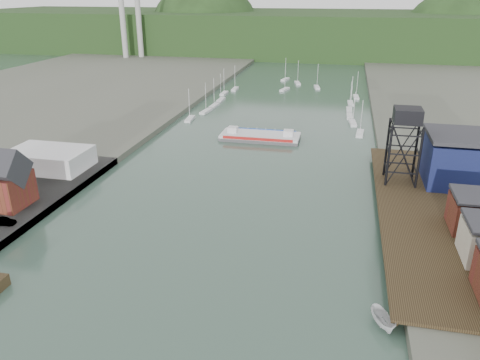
% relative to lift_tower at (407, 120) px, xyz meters
% --- Properties ---
extents(ground, '(600.00, 600.00, 0.00)m').
position_rel_lift_tower_xyz_m(ground, '(-35.00, -58.00, -15.65)').
color(ground, '#2F4A3B').
rests_on(ground, ground).
extents(east_pier, '(14.00, 70.00, 2.45)m').
position_rel_lift_tower_xyz_m(east_pier, '(2.00, -13.00, -13.75)').
color(east_pier, black).
rests_on(east_pier, ground).
extents(white_shed, '(18.00, 12.00, 4.50)m').
position_rel_lift_tower_xyz_m(white_shed, '(-79.00, -8.00, -11.80)').
color(white_shed, silver).
rests_on(white_shed, west_quay).
extents(lift_tower, '(6.50, 6.50, 16.00)m').
position_rel_lift_tower_xyz_m(lift_tower, '(0.00, 0.00, 0.00)').
color(lift_tower, black).
rests_on(lift_tower, east_pier).
extents(blue_shed, '(20.50, 14.50, 11.30)m').
position_rel_lift_tower_xyz_m(blue_shed, '(15.00, 2.00, -8.59)').
color(blue_shed, '#0E113E').
rests_on(blue_shed, east_land).
extents(marina_sailboats, '(57.71, 92.65, 0.90)m').
position_rel_lift_tower_xyz_m(marina_sailboats, '(-34.92, 80.46, -15.30)').
color(marina_sailboats, silver).
rests_on(marina_sailboats, ground).
extents(smokestacks, '(11.20, 8.20, 60.00)m').
position_rel_lift_tower_xyz_m(smokestacks, '(-141.00, 174.50, 14.35)').
color(smokestacks, '#A4A39F').
rests_on(smokestacks, ground).
extents(distant_hills, '(500.00, 120.00, 80.00)m').
position_rel_lift_tower_xyz_m(distant_hills, '(-38.98, 243.35, -5.27)').
color(distant_hills, black).
rests_on(distant_hills, ground).
extents(chain_ferry, '(22.71, 9.37, 3.27)m').
position_rel_lift_tower_xyz_m(chain_ferry, '(-35.81, 29.88, -14.71)').
color(chain_ferry, '#4F4F51').
rests_on(chain_ferry, ground).
extents(motorboat, '(3.92, 5.60, 2.03)m').
position_rel_lift_tower_xyz_m(motorboat, '(-5.79, -46.79, -14.63)').
color(motorboat, silver).
rests_on(motorboat, ground).
extents(car_west_b, '(4.22, 1.98, 1.34)m').
position_rel_lift_tower_xyz_m(car_west_b, '(-70.27, -35.42, -13.38)').
color(car_west_b, '#999999').
rests_on(car_west_b, west_quay).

